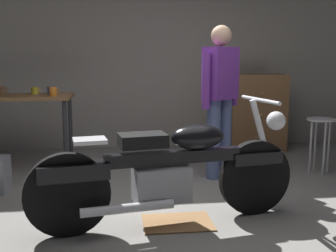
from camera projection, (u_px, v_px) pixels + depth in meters
ground_plane at (184, 213)px, 3.51m from camera, size 12.00×12.00×0.00m
back_wall at (154, 43)px, 6.00m from camera, size 8.00×0.12×3.10m
workbench at (15, 105)px, 4.72m from camera, size 1.30×0.64×0.90m
motorcycle at (170, 170)px, 3.22m from camera, size 2.17×0.72×1.00m
person_standing at (220, 95)px, 4.47m from camera, size 0.47×0.41×1.67m
shop_stool at (321, 131)px, 4.68m from camera, size 0.32×0.32×0.64m
wooden_dresser at (256, 113)px, 5.84m from camera, size 0.80×0.47×1.10m
drip_tray at (178, 222)px, 3.30m from camera, size 0.56×0.40×0.01m
mug_orange_travel at (53, 91)px, 4.57m from camera, size 0.12×0.08×0.10m
mug_blue_enamel at (51, 90)px, 4.84m from camera, size 0.11×0.07×0.09m
mug_brown_stoneware at (2, 90)px, 4.77m from camera, size 0.12×0.09×0.10m
mug_yellow_tall at (35, 91)px, 4.81m from camera, size 0.11×0.08×0.09m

